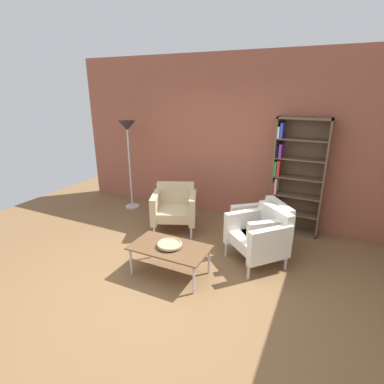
{
  "coord_description": "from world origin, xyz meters",
  "views": [
    {
      "loc": [
        1.69,
        -2.69,
        2.3
      ],
      "look_at": [
        -0.01,
        0.84,
        0.95
      ],
      "focal_mm": 28.0,
      "sensor_mm": 36.0,
      "label": 1
    }
  ],
  "objects": [
    {
      "name": "bookshelf_tall",
      "position": [
        1.16,
        2.25,
        0.94
      ],
      "size": [
        0.8,
        0.3,
        1.9
      ],
      "color": "brown",
      "rests_on": "ground_plane"
    },
    {
      "name": "armchair_corner_red",
      "position": [
        0.92,
        1.27,
        0.41
      ],
      "size": [
        0.94,
        0.95,
        0.78
      ],
      "rotation": [
        0.0,
        0.0,
        -0.89
      ],
      "color": "white",
      "rests_on": "ground_plane"
    },
    {
      "name": "brick_back_panel",
      "position": [
        0.0,
        2.46,
        1.45
      ],
      "size": [
        6.4,
        0.12,
        2.9
      ],
      "primitive_type": "cube",
      "color": "#9E5642",
      "rests_on": "ground_plane"
    },
    {
      "name": "ground_plane",
      "position": [
        0.0,
        0.0,
        0.0
      ],
      "size": [
        8.32,
        8.32,
        0.0
      ],
      "primitive_type": "plane",
      "color": "brown"
    },
    {
      "name": "decorative_bowl",
      "position": [
        -0.03,
        0.22,
        0.43
      ],
      "size": [
        0.32,
        0.32,
        0.05
      ],
      "color": "tan",
      "rests_on": "coffee_table_low"
    },
    {
      "name": "coffee_table_low",
      "position": [
        -0.03,
        0.22,
        0.37
      ],
      "size": [
        1.0,
        0.56,
        0.4
      ],
      "color": "brown",
      "rests_on": "ground_plane"
    },
    {
      "name": "floor_lamp_torchiere",
      "position": [
        -1.92,
        1.96,
        1.45
      ],
      "size": [
        0.32,
        0.32,
        1.74
      ],
      "color": "silver",
      "rests_on": "ground_plane"
    },
    {
      "name": "armchair_by_bookshelf",
      "position": [
        0.93,
        1.02,
        0.41
      ],
      "size": [
        0.95,
        0.95,
        0.78
      ],
      "rotation": [
        0.0,
        0.0,
        -0.74
      ],
      "color": "white",
      "rests_on": "ground_plane"
    },
    {
      "name": "armchair_spare_guest",
      "position": [
        -0.62,
        1.42,
        0.41
      ],
      "size": [
        0.91,
        0.87,
        0.78
      ],
      "rotation": [
        0.0,
        0.0,
        0.4
      ],
      "color": "#C6B289",
      "rests_on": "ground_plane"
    }
  ]
}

